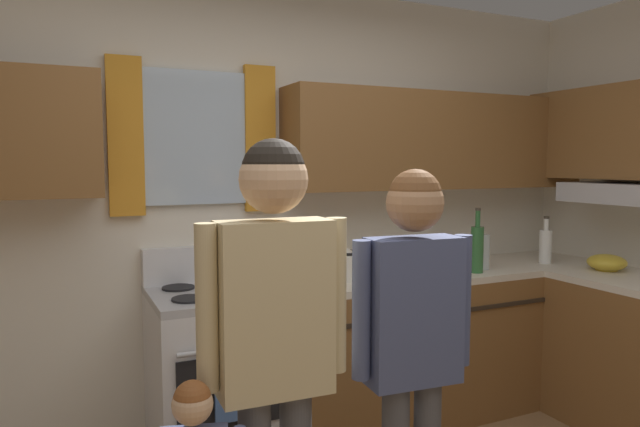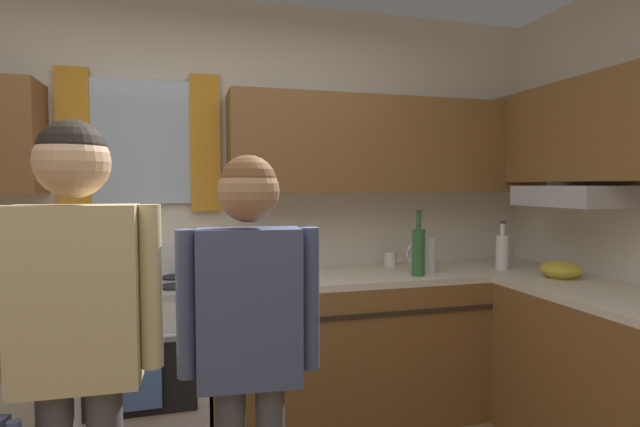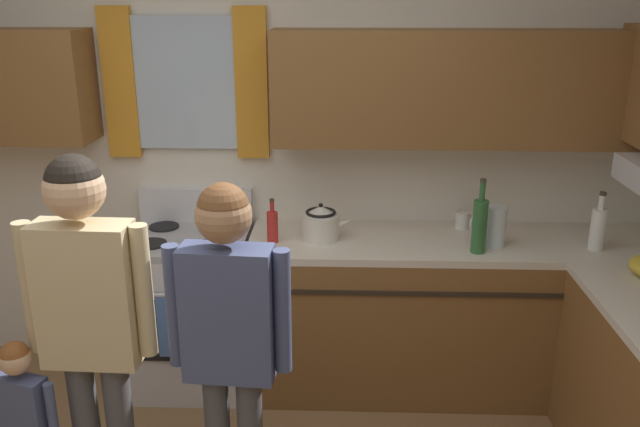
{
  "view_description": "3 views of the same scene",
  "coord_description": "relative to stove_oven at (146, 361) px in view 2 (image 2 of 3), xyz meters",
  "views": [
    {
      "loc": [
        -1.04,
        -1.32,
        1.57
      ],
      "look_at": [
        0.05,
        1.03,
        1.33
      ],
      "focal_mm": 31.92,
      "sensor_mm": 36.0,
      "label": 1
    },
    {
      "loc": [
        -0.08,
        -1.25,
        1.44
      ],
      "look_at": [
        0.47,
        0.73,
        1.32
      ],
      "focal_mm": 27.13,
      "sensor_mm": 36.0,
      "label": 2
    },
    {
      "loc": [
        0.55,
        -1.86,
        2.18
      ],
      "look_at": [
        0.45,
        1.04,
        1.21
      ],
      "focal_mm": 37.03,
      "sensor_mm": 36.0,
      "label": 3
    }
  ],
  "objects": [
    {
      "name": "back_wall_unit",
      "position": [
        0.34,
        0.28,
        0.98
      ],
      "size": [
        4.6,
        0.42,
        2.6
      ],
      "color": "silver",
      "rests_on": "ground"
    },
    {
      "name": "kitchen_counter_run",
      "position": [
        1.82,
        -0.47,
        -0.02
      ],
      "size": [
        2.26,
        2.24,
        0.9
      ],
      "color": "brown",
      "rests_on": "ground"
    },
    {
      "name": "stove_oven",
      "position": [
        0.0,
        0.0,
        0.0
      ],
      "size": [
        0.66,
        0.67,
        1.1
      ],
      "color": "silver",
      "rests_on": "ground"
    },
    {
      "name": "bottle_milk_white",
      "position": [
        2.19,
        -0.12,
        0.55
      ],
      "size": [
        0.08,
        0.08,
        0.31
      ],
      "color": "white",
      "rests_on": "kitchen_counter_run"
    },
    {
      "name": "bottle_sauce_red",
      "position": [
        0.49,
        -0.08,
        0.53
      ],
      "size": [
        0.06,
        0.06,
        0.25
      ],
      "color": "red",
      "rests_on": "kitchen_counter_run"
    },
    {
      "name": "bottle_wine_green",
      "position": [
        1.57,
        -0.18,
        0.58
      ],
      "size": [
        0.08,
        0.08,
        0.39
      ],
      "color": "#2D6633",
      "rests_on": "kitchen_counter_run"
    },
    {
      "name": "mug_ceramic_white",
      "position": [
        1.55,
        0.19,
        0.48
      ],
      "size": [
        0.13,
        0.08,
        0.09
      ],
      "color": "white",
      "rests_on": "kitchen_counter_run"
    },
    {
      "name": "stovetop_kettle",
      "position": [
        0.75,
        -0.02,
        0.53
      ],
      "size": [
        0.27,
        0.2,
        0.21
      ],
      "color": "silver",
      "rests_on": "kitchen_counter_run"
    },
    {
      "name": "water_pitcher",
      "position": [
        1.66,
        -0.1,
        0.54
      ],
      "size": [
        0.19,
        0.11,
        0.22
      ],
      "color": "silver",
      "rests_on": "kitchen_counter_run"
    },
    {
      "name": "mixing_bowl",
      "position": [
        2.34,
        -0.47,
        0.48
      ],
      "size": [
        0.23,
        0.23,
        0.1
      ],
      "color": "gold",
      "rests_on": "kitchen_counter_run"
    },
    {
      "name": "adult_holding_child",
      "position": [
        -0.1,
        -1.17,
        0.57
      ],
      "size": [
        0.51,
        0.22,
        1.64
      ],
      "color": "#4C4C51",
      "rests_on": "ground"
    },
    {
      "name": "adult_in_plaid",
      "position": [
        0.43,
        -1.17,
        0.5
      ],
      "size": [
        0.48,
        0.21,
        1.54
      ],
      "color": "#4C4C51",
      "rests_on": "ground"
    }
  ]
}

